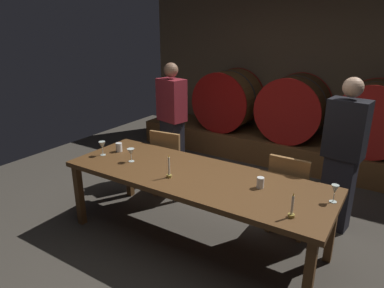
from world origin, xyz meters
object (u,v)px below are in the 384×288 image
Objects in this scene: chair_right at (290,191)px; wine_barrel_right at (374,118)px; wine_barrel_left at (229,100)px; wine_barrel_center at (293,108)px; candle_left at (169,171)px; chair_left at (169,160)px; candle_right at (292,211)px; wine_glass_left at (102,145)px; cup_right at (260,183)px; guest_right at (343,155)px; wine_glass_center at (131,152)px; cup_left at (119,147)px; dining_table at (194,180)px; wine_glass_right at (335,190)px; guest_left at (172,121)px.

wine_barrel_right is at bearing -103.32° from chair_right.
wine_barrel_center is at bearing 0.00° from wine_barrel_left.
chair_right is at bearing -104.10° from wine_barrel_right.
chair_left is at bearing 126.16° from candle_left.
candle_right is at bearing -55.72° from wine_barrel_left.
wine_barrel_center is 6.39× the size of wine_glass_left.
wine_barrel_right reaches higher than cup_right.
guest_right is 1.31m from candle_right.
wine_barrel_left is 10.28× the size of cup_right.
wine_barrel_right is at bearing 49.32° from wine_glass_left.
chair_left is 6.21× the size of wine_glass_center.
chair_left is 0.71m from cup_left.
dining_table is 12.87× the size of candle_right.
candle_right is 1.29× the size of wine_glass_left.
chair_left is at bearing -84.68° from wine_barrel_left.
candle_right reaches higher than cup_right.
cup_left is (-0.32, 0.16, -0.05)m from wine_glass_center.
wine_glass_left is at bearing 175.22° from candle_left.
wine_barrel_right is 10.28× the size of cup_right.
candle_right is (0.88, -2.93, -0.09)m from wine_barrel_center.
wine_barrel_center is at bearing 113.58° from wine_glass_right.
guest_right reaches higher than wine_glass_right.
guest_right is (1.93, 0.36, 0.34)m from chair_left.
wine_glass_right is at bearing 62.39° from candle_right.
chair_right is at bearing 40.98° from dining_table.
guest_left is at bearing 93.18° from cup_left.
cup_left is at bearing 31.20° from guest_right.
guest_left is 2.08m from cup_right.
wine_glass_left is (-0.15, -2.76, -0.03)m from wine_barrel_left.
wine_barrel_right is 1.14× the size of chair_right.
cup_right is (1.76, 0.17, -0.06)m from wine_glass_left.
dining_table is 1.60× the size of guest_left.
wine_barrel_center is 2.86m from candle_left.
cup_right is at bearing 70.28° from guest_right.
dining_table is 2.96× the size of chair_left.
wine_glass_left is at bearing -93.03° from wine_barrel_left.
wine_barrel_left is at bearing 105.95° from candle_left.
wine_barrel_left is 1.00× the size of wine_barrel_right.
wine_barrel_right is 2.88m from chair_left.
wine_barrel_left reaches higher than dining_table.
wine_barrel_left is 2.77m from wine_glass_left.
candle_right reaches higher than wine_glass_left.
wine_barrel_right is 6.39× the size of wine_glass_left.
guest_right is (1.00, -1.62, -0.05)m from wine_barrel_center.
wine_glass_right is (-0.02, -2.52, -0.04)m from wine_barrel_right.
cup_left is (-1.19, -2.58, -0.10)m from wine_barrel_center.
wine_glass_center is at bearing -173.64° from wine_glass_right.
wine_glass_left is at bearing -174.37° from cup_right.
guest_left is (-1.25, -1.47, -0.06)m from wine_barrel_center.
chair_right is 8.87× the size of cup_left.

